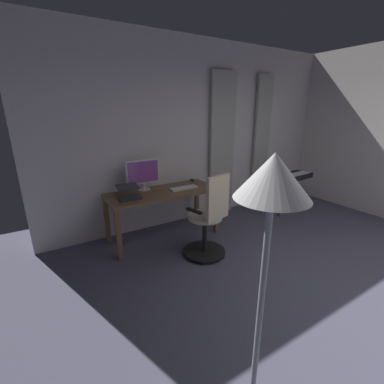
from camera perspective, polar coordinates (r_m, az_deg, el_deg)
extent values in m
plane|color=#525167|center=(3.20, 34.79, -21.29)|extent=(7.66, 7.66, 0.00)
cube|color=silver|center=(4.52, 2.18, 12.58)|extent=(5.37, 0.10, 2.89)
cube|color=#B9B7A9|center=(5.28, 14.81, 10.30)|extent=(0.36, 0.06, 2.44)
cube|color=#B9B7A9|center=(4.65, 6.53, 9.82)|extent=(0.50, 0.06, 2.44)
cube|color=brown|center=(3.78, -6.36, -0.08)|extent=(1.60, 0.65, 0.04)
cube|color=brown|center=(4.04, 5.36, -4.29)|extent=(0.06, 0.06, 0.68)
cube|color=brown|center=(3.43, -15.72, -9.12)|extent=(0.06, 0.06, 0.68)
cube|color=brown|center=(4.48, 1.02, -1.97)|extent=(0.06, 0.06, 0.68)
cube|color=brown|center=(3.94, -18.06, -5.77)|extent=(0.06, 0.06, 0.68)
cylinder|color=black|center=(3.58, 2.71, -12.73)|extent=(0.56, 0.56, 0.02)
sphere|color=black|center=(3.76, 5.41, -11.47)|extent=(0.05, 0.05, 0.05)
sphere|color=black|center=(3.78, 0.74, -11.17)|extent=(0.05, 0.05, 0.05)
sphere|color=black|center=(3.55, -1.48, -13.28)|extent=(0.05, 0.05, 0.05)
sphere|color=black|center=(3.37, 2.21, -15.15)|extent=(0.05, 0.05, 0.05)
sphere|color=black|center=(3.51, 6.66, -13.84)|extent=(0.05, 0.05, 0.05)
cylinder|color=black|center=(3.46, 2.77, -9.34)|extent=(0.06, 0.06, 0.48)
cylinder|color=beige|center=(3.35, 2.84, -5.35)|extent=(0.53, 0.53, 0.05)
cube|color=beige|center=(3.12, 5.64, -1.29)|extent=(0.38, 0.14, 0.55)
cube|color=black|center=(3.17, 0.44, -4.11)|extent=(0.10, 0.24, 0.03)
cube|color=black|center=(3.44, 5.11, -2.34)|extent=(0.10, 0.24, 0.03)
cylinder|color=white|center=(3.88, -10.42, 0.59)|extent=(0.18, 0.18, 0.01)
cylinder|color=white|center=(3.87, -10.46, 1.26)|extent=(0.04, 0.04, 0.08)
cube|color=white|center=(3.82, -10.66, 4.36)|extent=(0.49, 0.03, 0.35)
cube|color=purple|center=(3.80, -10.57, 4.31)|extent=(0.45, 0.01, 0.31)
cube|color=white|center=(3.86, -1.81, 0.88)|extent=(0.42, 0.13, 0.02)
cube|color=#333338|center=(3.54, -13.35, -1.22)|extent=(0.30, 0.24, 0.02)
cube|color=#333338|center=(3.61, -13.93, 1.13)|extent=(0.30, 0.24, 0.04)
ellipsoid|color=#232328|center=(4.28, 0.06, 2.68)|extent=(0.06, 0.10, 0.04)
cylinder|color=black|center=(4.99, 19.73, -1.14)|extent=(0.37, 0.05, 0.66)
cylinder|color=black|center=(4.99, 19.73, -1.14)|extent=(0.37, 0.05, 0.66)
cube|color=black|center=(4.89, 20.18, 3.00)|extent=(1.05, 0.39, 0.09)
cube|color=white|center=(4.85, 20.78, 3.41)|extent=(0.96, 0.24, 0.01)
cylinder|color=#A5A5A8|center=(1.52, 13.98, -29.28)|extent=(0.03, 0.03, 1.51)
cone|color=white|center=(1.08, 17.32, 3.37)|extent=(0.31, 0.31, 0.19)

